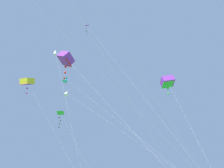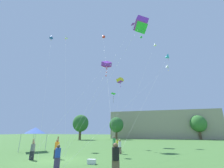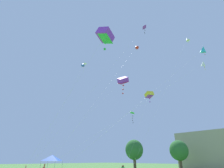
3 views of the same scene
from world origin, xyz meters
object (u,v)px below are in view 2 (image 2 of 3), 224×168
at_px(person_blue_shirt, 58,156).
at_px(kite_white_diamond_7, 155,44).
at_px(kite_purple_box_2, 107,64).
at_px(cooler_box, 92,162).
at_px(kite_blue_diamond_8, 51,37).
at_px(kite_white_diamond_9, 167,66).
at_px(person_orange_shirt, 57,148).
at_px(kite_green_delta_0, 114,94).
at_px(kite_red_diamond_6, 103,36).
at_px(kite_purple_delta_10, 132,26).
at_px(person_grey_shirt, 33,149).
at_px(kite_white_diamond_5, 66,37).
at_px(kite_yellow_box_3, 120,80).
at_px(person_yellow_shirt, 117,145).
at_px(person_black_shirt, 116,158).
at_px(kite_cyan_diamond_1, 168,56).
at_px(person_white_shirt, 120,146).
at_px(festival_tent, 35,130).
at_px(person_green_shirt, 114,143).
at_px(kite_purple_box_4, 141,25).

height_order(person_blue_shirt, kite_white_diamond_7, kite_white_diamond_7).
xyz_separation_m(kite_purple_box_2, kite_white_diamond_7, (9.33, 6.04, 6.49)).
height_order(cooler_box, kite_blue_diamond_8, kite_blue_diamond_8).
height_order(cooler_box, kite_white_diamond_9, kite_white_diamond_9).
distance_m(person_orange_shirt, kite_green_delta_0, 14.13).
distance_m(kite_red_diamond_6, kite_purple_delta_10, 15.87).
relative_size(person_grey_shirt, kite_white_diamond_5, 0.09).
bearing_deg(kite_blue_diamond_8, person_grey_shirt, -50.60).
xyz_separation_m(person_grey_shirt, kite_yellow_box_3, (4.85, 17.12, 11.99)).
bearing_deg(cooler_box, kite_green_delta_0, 96.39).
xyz_separation_m(person_grey_shirt, kite_blue_diamond_8, (-10.96, 13.35, 23.10)).
distance_m(kite_blue_diamond_8, kite_purple_delta_10, 19.74).
distance_m(cooler_box, person_yellow_shirt, 8.04).
xyz_separation_m(cooler_box, person_black_shirt, (2.67, -2.91, 0.80)).
bearing_deg(person_black_shirt, kite_cyan_diamond_1, 3.01).
relative_size(person_white_shirt, kite_white_diamond_9, 0.08).
bearing_deg(kite_cyan_diamond_1, kite_blue_diamond_8, -172.21).
bearing_deg(person_orange_shirt, kite_white_diamond_5, 89.03).
height_order(festival_tent, kite_yellow_box_3, kite_yellow_box_3).
height_order(person_white_shirt, kite_cyan_diamond_1, kite_cyan_diamond_1).
distance_m(person_orange_shirt, kite_white_diamond_9, 24.26).
bearing_deg(person_blue_shirt, kite_blue_diamond_8, -171.77).
height_order(festival_tent, person_blue_shirt, festival_tent).
relative_size(person_green_shirt, kite_cyan_diamond_1, 0.09).
distance_m(kite_purple_box_4, kite_white_diamond_5, 17.50).
bearing_deg(kite_red_diamond_6, person_white_shirt, -64.17).
distance_m(person_green_shirt, kite_blue_diamond_8, 28.58).
bearing_deg(person_green_shirt, kite_green_delta_0, 134.11).
xyz_separation_m(person_black_shirt, kite_purple_box_4, (1.84, 4.74, 12.74)).
bearing_deg(kite_red_diamond_6, person_grey_shirt, -87.62).
height_order(kite_green_delta_0, kite_purple_box_4, kite_purple_box_4).
xyz_separation_m(person_blue_shirt, person_green_shirt, (1.16, 11.67, 0.11)).
height_order(person_white_shirt, kite_white_diamond_9, kite_white_diamond_9).
relative_size(kite_purple_box_2, kite_blue_diamond_8, 0.63).
xyz_separation_m(cooler_box, kite_cyan_diamond_1, (8.96, 17.16, 17.09)).
relative_size(person_orange_shirt, kite_white_diamond_5, 0.10).
distance_m(festival_tent, person_yellow_shirt, 11.11).
height_order(kite_green_delta_0, kite_purple_box_2, kite_purple_box_2).
xyz_separation_m(person_orange_shirt, person_green_shirt, (3.70, 8.04, -0.01)).
height_order(person_blue_shirt, kite_blue_diamond_8, kite_blue_diamond_8).
xyz_separation_m(festival_tent, kite_purple_box_2, (7.72, 6.96, 11.86)).
bearing_deg(kite_green_delta_0, cooler_box, -83.61).
bearing_deg(person_black_shirt, kite_white_diamond_5, 66.32).
height_order(festival_tent, kite_red_diamond_6, kite_red_diamond_6).
bearing_deg(kite_purple_box_4, person_blue_shirt, -146.81).
bearing_deg(kite_blue_diamond_8, person_blue_shirt, -46.04).
distance_m(kite_white_diamond_5, kite_red_diamond_6, 15.90).
xyz_separation_m(cooler_box, person_green_shirt, (-0.51, 9.46, 0.77)).
bearing_deg(person_grey_shirt, kite_white_diamond_9, 111.04).
xyz_separation_m(kite_green_delta_0, kite_white_diamond_7, (8.16, 5.40, 12.17)).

